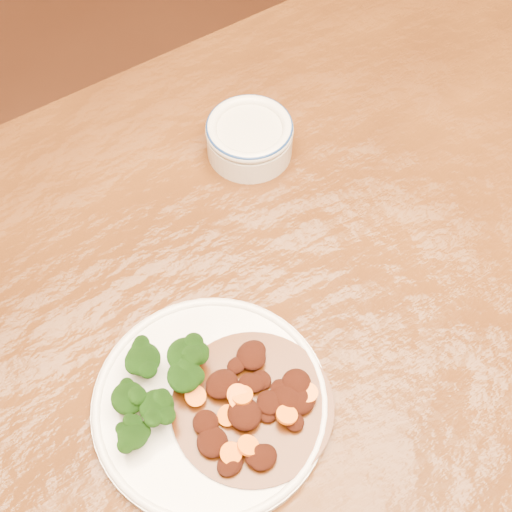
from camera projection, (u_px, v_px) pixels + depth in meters
ground at (295, 472)px, 1.46m from camera, size 4.00×4.00×0.00m
dining_table at (320, 323)px, 0.89m from camera, size 1.56×1.01×0.75m
dinner_plate at (211, 403)px, 0.74m from camera, size 0.25×0.25×0.02m
broccoli_florets at (158, 384)px, 0.72m from camera, size 0.12×0.09×0.04m
mince_stew at (254, 403)px, 0.73m from camera, size 0.17×0.17×0.03m
dip_bowl at (250, 137)px, 0.91m from camera, size 0.11×0.11×0.05m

